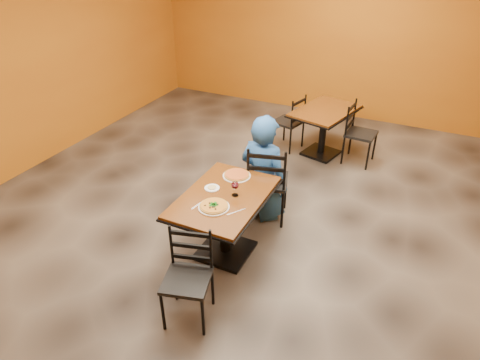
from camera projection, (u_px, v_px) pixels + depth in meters
The scene contains 19 objects.
floor at pixel (244, 227), 5.13m from camera, with size 7.00×8.00×0.01m, color black.
wall_back at pixel (341, 33), 7.44m from camera, with size 7.00×0.01×3.00m, color #B06213.
wall_left at pixel (6, 68), 5.64m from camera, with size 0.01×8.00×3.00m, color #B06213.
table_main at pixel (224, 211), 4.45m from camera, with size 0.83×1.23×0.75m.
table_second at pixel (324, 122), 6.47m from camera, with size 0.98×1.24×0.75m.
chair_main_near at pixel (187, 281), 3.74m from camera, with size 0.40×0.40×0.89m, color black, non-canonical shape.
chair_main_far at pixel (268, 181), 5.07m from camera, with size 0.46×0.46×1.02m, color black, non-canonical shape.
chair_second_left at pixel (288, 122), 6.74m from camera, with size 0.40×0.40×0.88m, color black, non-canonical shape.
chair_second_right at pixel (361, 134), 6.31m from camera, with size 0.41×0.41×0.92m, color black, non-canonical shape.
diner at pixel (264, 167), 5.05m from camera, with size 0.65×0.42×1.32m, color #1A4B92.
plate_main at pixel (214, 207), 4.17m from camera, with size 0.31×0.31×0.01m, color white.
pizza_main at pixel (214, 206), 4.16m from camera, with size 0.28×0.28×0.02m, color #9C360B.
plate_far at pixel (237, 176), 4.68m from camera, with size 0.31×0.31×0.01m, color white.
pizza_far at pixel (237, 175), 4.68m from camera, with size 0.28×0.28×0.02m, color orange.
side_plate at pixel (212, 188), 4.47m from camera, with size 0.16×0.16×0.01m, color white.
dip at pixel (212, 187), 4.46m from camera, with size 0.09×0.09×0.01m, color tan.
wine_glass at pixel (235, 188), 4.31m from camera, with size 0.08×0.08×0.18m, color white, non-canonical shape.
fork at pixel (198, 205), 4.21m from camera, with size 0.01×0.19×0.00m, color silver.
knife at pixel (236, 212), 4.11m from camera, with size 0.01×0.21×0.00m, color silver.
Camera 1 is at (1.72, -3.72, 3.14)m, focal length 31.80 mm.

